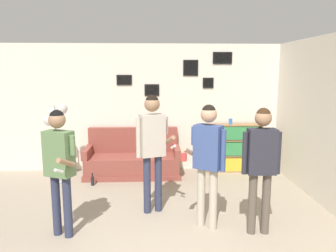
# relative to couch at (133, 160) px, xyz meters

# --- Properties ---
(wall_back) EXTENTS (7.50, 0.08, 2.70)m
(wall_back) POSITION_rel_couch_xyz_m (0.58, 0.41, 1.05)
(wall_back) COLOR silver
(wall_back) RESTS_ON ground_plane
(wall_right) EXTENTS (0.06, 6.44, 2.70)m
(wall_right) POSITION_rel_couch_xyz_m (3.15, -1.64, 1.04)
(wall_right) COLOR silver
(wall_right) RESTS_ON ground_plane
(couch) EXTENTS (1.94, 0.80, 0.95)m
(couch) POSITION_rel_couch_xyz_m (0.00, 0.00, 0.00)
(couch) COLOR brown
(couch) RESTS_ON ground_plane
(bookshelf) EXTENTS (1.17, 0.30, 1.02)m
(bookshelf) POSITION_rel_couch_xyz_m (2.14, 0.19, 0.20)
(bookshelf) COLOR olive
(bookshelf) RESTS_ON ground_plane
(floor_lamp) EXTENTS (0.42, 0.45, 1.54)m
(floor_lamp) POSITION_rel_couch_xyz_m (-1.42, -0.41, 0.90)
(floor_lamp) COLOR #ADA89E
(floor_lamp) RESTS_ON ground_plane
(person_player_foreground_left) EXTENTS (0.46, 0.57, 1.67)m
(person_player_foreground_left) POSITION_rel_couch_xyz_m (-0.76, -2.52, 0.72)
(person_player_foreground_left) COLOR #2D334C
(person_player_foreground_left) RESTS_ON ground_plane
(person_player_foreground_center) EXTENTS (0.58, 0.43, 1.80)m
(person_player_foreground_center) POSITION_rel_couch_xyz_m (0.42, -1.83, 0.81)
(person_player_foreground_center) COLOR #2D334C
(person_player_foreground_center) RESTS_ON ground_plane
(person_watcher_holding_cup) EXTENTS (0.59, 0.37, 1.71)m
(person_watcher_holding_cup) POSITION_rel_couch_xyz_m (1.16, -2.37, 0.75)
(person_watcher_holding_cup) COLOR #B7AD99
(person_watcher_holding_cup) RESTS_ON ground_plane
(person_spectator_near_bookshelf) EXTENTS (0.50, 0.21, 1.68)m
(person_spectator_near_bookshelf) POSITION_rel_couch_xyz_m (1.82, -2.57, 0.73)
(person_spectator_near_bookshelf) COLOR brown
(person_spectator_near_bookshelf) RESTS_ON ground_plane
(bottle_on_floor) EXTENTS (0.06, 0.06, 0.24)m
(bottle_on_floor) POSITION_rel_couch_xyz_m (-0.72, -0.62, -0.21)
(bottle_on_floor) COLOR black
(bottle_on_floor) RESTS_ON ground_plane
(drinking_cup) EXTENTS (0.08, 0.08, 0.12)m
(drinking_cup) POSITION_rel_couch_xyz_m (2.07, 0.19, 0.77)
(drinking_cup) COLOR blue
(drinking_cup) RESTS_ON bookshelf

